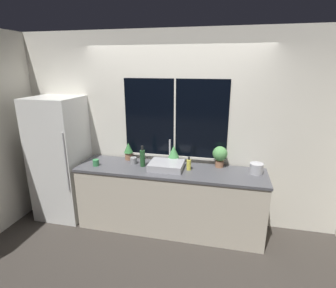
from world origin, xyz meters
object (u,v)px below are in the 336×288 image
(sink, at_px, (166,165))
(mug_grey, at_px, (134,161))
(refrigerator, at_px, (61,158))
(bottle_tall, at_px, (143,158))
(potted_plant_left, at_px, (128,150))
(potted_plant_right, at_px, (220,155))
(potted_plant_center, at_px, (174,154))
(kettle, at_px, (256,168))
(soap_bottle, at_px, (189,164))
(mug_green, at_px, (96,163))

(sink, xyz_separation_m, mug_grey, (-0.50, 0.07, -0.00))
(refrigerator, height_order, bottle_tall, refrigerator)
(refrigerator, bearing_deg, potted_plant_left, 10.93)
(potted_plant_left, bearing_deg, mug_grey, -48.78)
(potted_plant_right, distance_m, bottle_tall, 1.05)
(potted_plant_right, height_order, mug_grey, potted_plant_right)
(potted_plant_center, height_order, kettle, potted_plant_center)
(refrigerator, bearing_deg, soap_bottle, -0.22)
(bottle_tall, bearing_deg, soap_bottle, 0.88)
(refrigerator, bearing_deg, potted_plant_right, 4.76)
(sink, xyz_separation_m, kettle, (1.16, 0.09, 0.03))
(sink, height_order, potted_plant_left, sink)
(soap_bottle, height_order, mug_grey, soap_bottle)
(soap_bottle, distance_m, mug_green, 1.28)
(potted_plant_left, bearing_deg, soap_bottle, -12.23)
(potted_plant_left, xyz_separation_m, mug_green, (-0.35, -0.34, -0.10))
(potted_plant_right, bearing_deg, kettle, -15.38)
(potted_plant_left, xyz_separation_m, soap_bottle, (0.92, -0.20, -0.07))
(mug_grey, xyz_separation_m, kettle, (1.66, 0.02, 0.03))
(refrigerator, xyz_separation_m, kettle, (2.78, 0.06, 0.07))
(sink, bearing_deg, bottle_tall, 178.13)
(kettle, bearing_deg, soap_bottle, -175.31)
(potted_plant_left, relative_size, kettle, 1.51)
(potted_plant_right, height_order, kettle, potted_plant_right)
(refrigerator, xyz_separation_m, sink, (1.62, -0.03, 0.04))
(soap_bottle, bearing_deg, sink, -175.99)
(bottle_tall, bearing_deg, kettle, 3.07)
(potted_plant_center, xyz_separation_m, bottle_tall, (-0.39, -0.21, -0.02))
(refrigerator, distance_m, bottle_tall, 1.29)
(potted_plant_left, xyz_separation_m, kettle, (1.79, -0.13, -0.07))
(mug_green, bearing_deg, potted_plant_center, 18.10)
(mug_grey, height_order, kettle, kettle)
(soap_bottle, xyz_separation_m, mug_grey, (-0.79, 0.05, -0.03))
(soap_bottle, bearing_deg, mug_green, -173.90)
(soap_bottle, height_order, kettle, soap_bottle)
(potted_plant_right, distance_m, kettle, 0.50)
(bottle_tall, distance_m, kettle, 1.51)
(kettle, bearing_deg, sink, -175.49)
(sink, distance_m, kettle, 1.17)
(potted_plant_left, relative_size, soap_bottle, 1.40)
(potted_plant_right, xyz_separation_m, mug_green, (-1.67, -0.34, -0.13))
(refrigerator, relative_size, potted_plant_left, 7.10)
(potted_plant_left, bearing_deg, sink, -19.51)
(potted_plant_center, relative_size, soap_bottle, 1.43)
(refrigerator, relative_size, mug_grey, 19.20)
(soap_bottle, bearing_deg, mug_grey, 176.12)
(potted_plant_right, xyz_separation_m, soap_bottle, (-0.39, -0.20, -0.10))
(potted_plant_left, bearing_deg, kettle, -4.14)
(potted_plant_center, height_order, bottle_tall, bottle_tall)
(potted_plant_right, bearing_deg, mug_green, -168.61)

